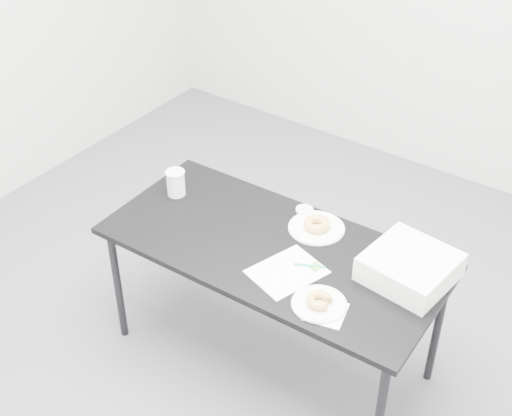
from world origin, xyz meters
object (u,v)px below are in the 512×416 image
Objects in this scene: donut_far at (317,224)px; table at (273,255)px; pen at (310,265)px; plate_near at (319,304)px; plate_far at (316,228)px; scorecard at (287,272)px; bakery_box at (410,267)px; coffee_cup at (176,183)px; donut_near at (319,300)px.

table is at bearing -112.54° from donut_far.
table is at bearing 147.81° from pen.
plate_near is (0.35, -0.20, 0.06)m from table.
pen is at bearing -64.96° from plate_far.
plate_near is at bearing -57.56° from donut_far.
scorecard is 0.49m from bakery_box.
plate_far is at bearing 89.93° from pen.
table is 11.69× the size of coffee_cup.
pen is 1.31× the size of donut_near.
donut_far reaches higher than plate_near.
table is at bearing -112.54° from plate_far.
donut_near is 0.41m from bakery_box.
bakery_box is at bearing 0.79° from pen.
plate_far is at bearing 117.23° from scorecard.
donut_far is (0.00, -0.00, 0.02)m from plate_far.
scorecard is 0.23m from donut_near.
plate_near is (0.21, -0.09, 0.00)m from scorecard.
plate_far is (-0.26, 0.41, -0.00)m from plate_near.
donut_near is 0.49m from plate_far.
scorecard is at bearing -12.87° from coffee_cup.
plate_near is at bearing 90.00° from donut_near.
plate_far is at bearing 66.23° from table.
bakery_box is at bearing 13.84° from table.
plate_near is 0.48m from plate_far.
donut_near reaches higher than plate_far.
coffee_cup reaches higher than table.
donut_far is 0.70m from coffee_cup.
plate_far is at bearing 122.44° from donut_near.
plate_far is 1.96× the size of coffee_cup.
bakery_box is (0.36, 0.18, 0.05)m from pen.
plate_far is at bearing 90.00° from donut_far.
coffee_cup is at bearing -167.47° from plate_far.
donut_near reaches higher than plate_near.
table is 0.21m from pen.
bakery_box reaches higher than table.
bakery_box reaches higher than plate_near.
pen is 0.23m from plate_near.
scorecard is 2.25× the size of coffee_cup.
bakery_box is (0.42, 0.26, 0.05)m from scorecard.
coffee_cup is at bearing 164.63° from plate_near.
table is at bearing -5.92° from coffee_cup.
bakery_box is (0.56, 0.15, 0.11)m from table.
plate_near reaches higher than table.
coffee_cup is 0.39× the size of bakery_box.
donut_near reaches higher than scorecard.
plate_far reaches higher than table.
donut_near is 0.80× the size of coffee_cup.
plate_near is 0.86× the size of plate_far.
coffee_cup is at bearing -174.99° from scorecard.
plate_far is (-0.05, 0.32, 0.00)m from scorecard.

